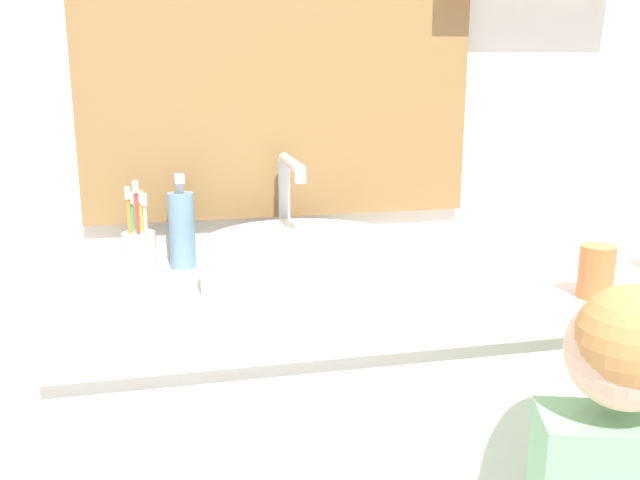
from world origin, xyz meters
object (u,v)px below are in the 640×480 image
(sink_basin, at_px, (306,263))
(toothbrush_holder, at_px, (139,248))
(drinking_cup, at_px, (596,272))
(soap_dispenser, at_px, (182,229))

(sink_basin, xyz_separation_m, toothbrush_holder, (-0.29, 0.17, 0.00))
(drinking_cup, bearing_deg, toothbrush_holder, 157.01)
(toothbrush_holder, distance_m, soap_dispenser, 0.09)
(toothbrush_holder, height_order, soap_dispenser, soap_dispenser)
(sink_basin, relative_size, toothbrush_holder, 2.30)
(sink_basin, distance_m, drinking_cup, 0.51)
(sink_basin, xyz_separation_m, drinking_cup, (0.48, -0.16, -0.00))
(soap_dispenser, xyz_separation_m, drinking_cup, (0.69, -0.35, -0.03))
(soap_dispenser, height_order, drinking_cup, soap_dispenser)
(sink_basin, relative_size, drinking_cup, 4.54)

